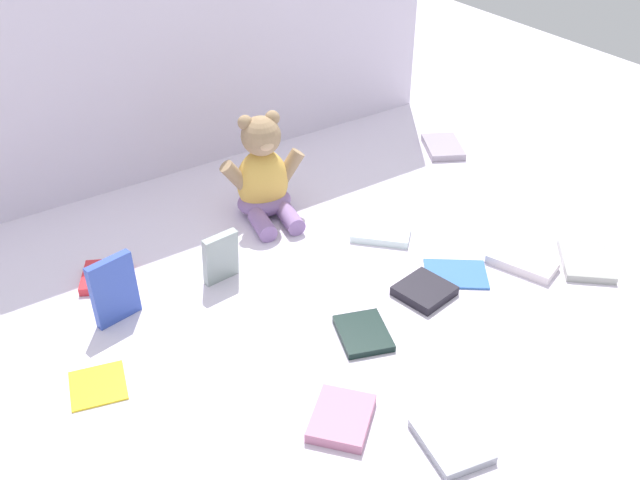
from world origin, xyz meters
name	(u,v)px	position (x,y,z in m)	size (l,w,h in m)	color
ground_plane	(286,260)	(0.00, 0.00, 0.00)	(3.20, 3.20, 0.00)	silver
backdrop_drape	(168,30)	(0.00, 0.50, 0.36)	(1.48, 0.03, 0.71)	silver
teddy_bear	(264,178)	(0.06, 0.19, 0.09)	(0.20, 0.19, 0.24)	#E5B24C
book_case_0	(456,273)	(0.26, -0.24, 0.00)	(0.10, 0.13, 0.01)	#3367B9
book_case_1	(381,233)	(0.22, -0.04, 0.01)	(0.08, 0.13, 0.02)	white
book_case_2	(105,277)	(-0.34, 0.15, 0.01)	(0.09, 0.10, 0.02)	red
book_case_3	(452,441)	(-0.05, -0.56, 0.01)	(0.09, 0.12, 0.02)	#90939E
book_case_4	(363,333)	(-0.01, -0.28, 0.01)	(0.09, 0.11, 0.01)	black
book_case_5	(522,262)	(0.39, -0.29, 0.01)	(0.07, 0.14, 0.02)	white
book_case_6	(221,257)	(-0.14, 0.02, 0.05)	(0.07, 0.02, 0.11)	#8E9D99
book_case_7	(98,385)	(-0.45, -0.13, 0.00)	(0.09, 0.09, 0.01)	yellow
book_case_8	(586,261)	(0.51, -0.36, 0.01)	(0.10, 0.13, 0.02)	#A4A7A0
book_case_9	(443,147)	(0.61, 0.20, 0.01)	(0.09, 0.14, 0.02)	#9D90A1
book_case_10	(114,290)	(-0.36, 0.02, 0.07)	(0.09, 0.02, 0.13)	#3550B6
book_case_11	(341,418)	(-0.16, -0.43, 0.01)	(0.09, 0.11, 0.02)	#B46C8E
book_case_12	(424,291)	(0.16, -0.25, 0.01)	(0.09, 0.10, 0.02)	black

